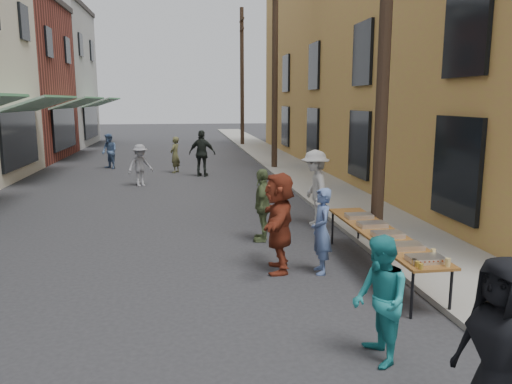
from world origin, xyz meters
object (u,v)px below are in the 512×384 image
object	(u,v)px
utility_pole_mid	(275,66)
guest_front_a	(500,350)
catering_tray_sausage	(426,259)
serving_table	(381,234)
utility_pole_far	(242,78)
guest_front_c	(380,301)
utility_pole_near	(385,25)

from	to	relation	value
utility_pole_mid	guest_front_a	world-z (taller)	utility_pole_mid
guest_front_a	catering_tray_sausage	bearing A→B (deg)	147.23
utility_pole_mid	guest_front_a	distance (m)	18.55
serving_table	utility_pole_far	bearing A→B (deg)	88.57
serving_table	catering_tray_sausage	size ratio (longest dim) A/B	8.00
utility_pole_far	catering_tray_sausage	xyz separation A→B (m)	(-0.65, -27.42, -3.71)
utility_pole_far	guest_front_a	bearing A→B (deg)	-92.53
guest_front_c	serving_table	bearing A→B (deg)	159.93
utility_pole_near	utility_pole_far	xyz separation A→B (m)	(0.00, 24.00, 0.00)
utility_pole_near	guest_front_a	size ratio (longest dim) A/B	5.24
catering_tray_sausage	utility_pole_far	bearing A→B (deg)	88.65
guest_front_c	utility_pole_mid	bearing A→B (deg)	175.99
utility_pole_far	catering_tray_sausage	bearing A→B (deg)	-91.35
utility_pole_far	serving_table	distance (m)	26.06
utility_pole_near	utility_pole_far	size ratio (longest dim) A/B	1.00
catering_tray_sausage	guest_front_c	world-z (taller)	guest_front_c
serving_table	catering_tray_sausage	world-z (taller)	catering_tray_sausage
utility_pole_mid	utility_pole_near	bearing A→B (deg)	-90.00
utility_pole_near	guest_front_a	world-z (taller)	utility_pole_near
catering_tray_sausage	guest_front_a	bearing A→B (deg)	-104.20
catering_tray_sausage	guest_front_c	xyz separation A→B (m)	(-1.21, -1.28, -0.03)
utility_pole_far	guest_front_c	size ratio (longest dim) A/B	5.92
utility_pole_far	serving_table	world-z (taller)	utility_pole_far
catering_tray_sausage	utility_pole_near	bearing A→B (deg)	79.32
utility_pole_mid	guest_front_c	world-z (taller)	utility_pole_mid
utility_pole_mid	serving_table	world-z (taller)	utility_pole_mid
utility_pole_near	utility_pole_mid	world-z (taller)	same
serving_table	guest_front_a	distance (m)	4.42
utility_pole_mid	guest_front_c	xyz separation A→B (m)	(-1.85, -16.70, -3.74)
utility_pole_far	guest_front_c	bearing A→B (deg)	-93.69
utility_pole_mid	guest_front_c	bearing A→B (deg)	-96.32
utility_pole_mid	guest_front_a	xyz separation A→B (m)	(-1.33, -18.14, -3.64)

